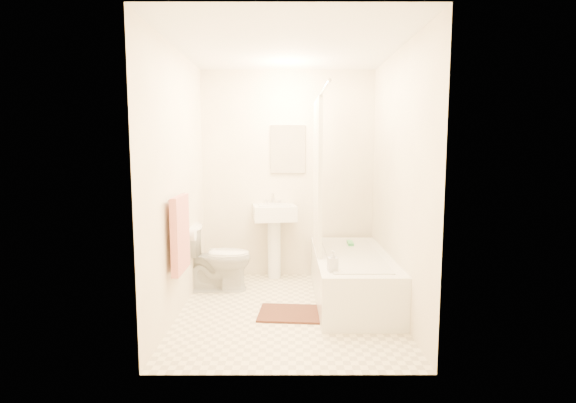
{
  "coord_description": "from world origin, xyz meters",
  "views": [
    {
      "loc": [
        -0.01,
        -4.05,
        1.52
      ],
      "look_at": [
        0.0,
        0.25,
        1.0
      ],
      "focal_mm": 28.0,
      "sensor_mm": 36.0,
      "label": 1
    }
  ],
  "objects_px": {
    "toilet": "(218,258)",
    "soap_bottle": "(333,261)",
    "bath_mat": "(292,313)",
    "bathtub": "(352,277)",
    "sink": "(274,239)"
  },
  "relations": [
    {
      "from": "bath_mat",
      "to": "soap_bottle",
      "type": "xyz_separation_m",
      "value": [
        0.35,
        -0.21,
        0.55
      ]
    },
    {
      "from": "sink",
      "to": "bath_mat",
      "type": "xyz_separation_m",
      "value": [
        0.19,
        -1.16,
        -0.46
      ]
    },
    {
      "from": "bath_mat",
      "to": "toilet",
      "type": "bearing_deg",
      "value": 136.79
    },
    {
      "from": "toilet",
      "to": "sink",
      "type": "distance_m",
      "value": 0.74
    },
    {
      "from": "bathtub",
      "to": "soap_bottle",
      "type": "height_order",
      "value": "soap_bottle"
    },
    {
      "from": "sink",
      "to": "bathtub",
      "type": "bearing_deg",
      "value": -51.9
    },
    {
      "from": "bath_mat",
      "to": "bathtub",
      "type": "bearing_deg",
      "value": 33.6
    },
    {
      "from": "bathtub",
      "to": "bath_mat",
      "type": "bearing_deg",
      "value": -146.4
    },
    {
      "from": "sink",
      "to": "bath_mat",
      "type": "height_order",
      "value": "sink"
    },
    {
      "from": "bathtub",
      "to": "bath_mat",
      "type": "distance_m",
      "value": 0.76
    },
    {
      "from": "bath_mat",
      "to": "sink",
      "type": "bearing_deg",
      "value": 99.34
    },
    {
      "from": "sink",
      "to": "bath_mat",
      "type": "bearing_deg",
      "value": -88.86
    },
    {
      "from": "toilet",
      "to": "soap_bottle",
      "type": "height_order",
      "value": "toilet"
    },
    {
      "from": "toilet",
      "to": "soap_bottle",
      "type": "distance_m",
      "value": 1.49
    },
    {
      "from": "toilet",
      "to": "bath_mat",
      "type": "relative_size",
      "value": 1.19
    }
  ]
}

